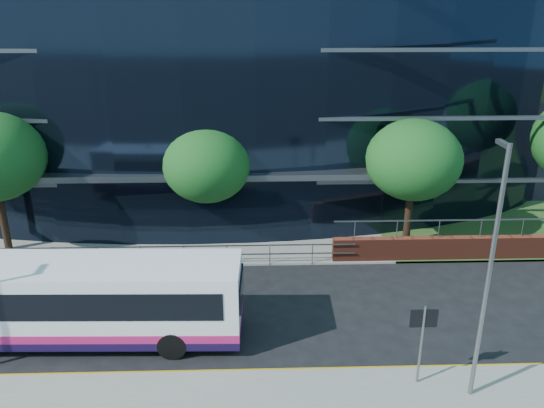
{
  "coord_description": "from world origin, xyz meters",
  "views": [
    {
      "loc": [
        -0.61,
        -15.42,
        11.48
      ],
      "look_at": [
        0.13,
        8.0,
        2.73
      ],
      "focal_mm": 35.0,
      "sensor_mm": 36.0,
      "label": 1
    }
  ],
  "objects_px": {
    "tree_far_b": "(207,165)",
    "tree_far_c": "(414,160)",
    "street_sign": "(423,328)",
    "city_bus": "(88,300)",
    "streetlight_east": "(489,270)",
    "tree_dist_e": "(491,78)"
  },
  "relations": [
    {
      "from": "tree_far_b",
      "to": "tree_far_c",
      "type": "relative_size",
      "value": 0.93
    },
    {
      "from": "street_sign",
      "to": "city_bus",
      "type": "height_order",
      "value": "city_bus"
    },
    {
      "from": "tree_far_b",
      "to": "streetlight_east",
      "type": "relative_size",
      "value": 0.76
    },
    {
      "from": "street_sign",
      "to": "tree_far_b",
      "type": "xyz_separation_m",
      "value": [
        -7.5,
        11.09,
        2.06
      ]
    },
    {
      "from": "street_sign",
      "to": "tree_dist_e",
      "type": "height_order",
      "value": "tree_dist_e"
    },
    {
      "from": "tree_far_b",
      "to": "streetlight_east",
      "type": "height_order",
      "value": "streetlight_east"
    },
    {
      "from": "tree_dist_e",
      "to": "city_bus",
      "type": "bearing_deg",
      "value": -128.44
    },
    {
      "from": "tree_far_b",
      "to": "tree_dist_e",
      "type": "bearing_deg",
      "value": 48.48
    },
    {
      "from": "tree_dist_e",
      "to": "street_sign",
      "type": "bearing_deg",
      "value": -115.12
    },
    {
      "from": "tree_dist_e",
      "to": "tree_far_b",
      "type": "bearing_deg",
      "value": -131.52
    },
    {
      "from": "tree_far_c",
      "to": "tree_far_b",
      "type": "bearing_deg",
      "value": 177.14
    },
    {
      "from": "tree_far_b",
      "to": "city_bus",
      "type": "distance_m",
      "value": 9.33
    },
    {
      "from": "tree_far_b",
      "to": "street_sign",
      "type": "bearing_deg",
      "value": -55.92
    },
    {
      "from": "street_sign",
      "to": "tree_far_c",
      "type": "bearing_deg",
      "value": 76.71
    },
    {
      "from": "tree_dist_e",
      "to": "city_bus",
      "type": "distance_m",
      "value": 49.45
    },
    {
      "from": "tree_far_c",
      "to": "streetlight_east",
      "type": "height_order",
      "value": "streetlight_east"
    },
    {
      "from": "street_sign",
      "to": "city_bus",
      "type": "relative_size",
      "value": 0.25
    },
    {
      "from": "tree_far_c",
      "to": "tree_dist_e",
      "type": "xyz_separation_m",
      "value": [
        17.0,
        31.0,
        0.0
      ]
    },
    {
      "from": "street_sign",
      "to": "tree_far_c",
      "type": "xyz_separation_m",
      "value": [
        2.5,
        10.59,
        2.39
      ]
    },
    {
      "from": "street_sign",
      "to": "tree_dist_e",
      "type": "relative_size",
      "value": 0.43
    },
    {
      "from": "tree_far_c",
      "to": "city_bus",
      "type": "xyz_separation_m",
      "value": [
        -13.69,
        -7.67,
        -2.92
      ]
    },
    {
      "from": "tree_far_b",
      "to": "city_bus",
      "type": "xyz_separation_m",
      "value": [
        -3.69,
        -8.17,
        -2.59
      ]
    }
  ]
}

